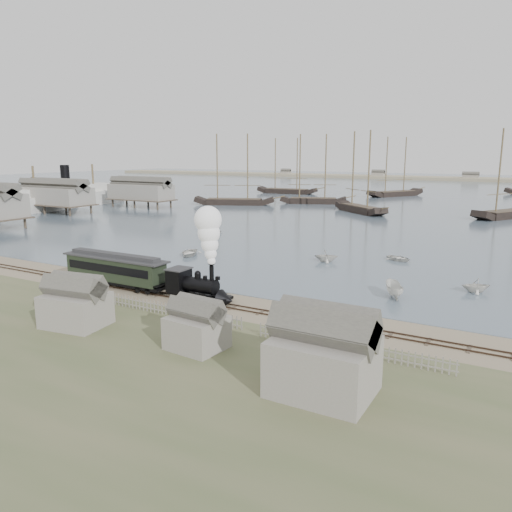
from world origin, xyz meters
The scene contains 26 objects.
ground centered at (0.00, 0.00, 0.00)m, with size 600.00×600.00×0.00m, color gray.
harbor_water centered at (0.00, 170.00, 0.03)m, with size 600.00×336.00×0.06m, color #4E606F.
rail_track centered at (0.00, -2.00, 0.04)m, with size 120.00×1.80×0.16m.
picket_fence_west centered at (-6.50, -7.00, 0.00)m, with size 19.00×0.10×1.20m, color gray, non-canonical shape.
picket_fence_east centered at (12.50, -7.50, 0.00)m, with size 15.00×0.10×1.20m, color gray, non-canonical shape.
shed_left centered at (-10.00, -13.00, 0.00)m, with size 5.00×4.00×4.10m, color gray, non-canonical shape.
shed_mid centered at (2.00, -12.00, 0.00)m, with size 4.00×3.50×3.60m, color gray, non-canonical shape.
shed_right centered at (13.00, -14.00, 0.00)m, with size 6.00×5.00×5.10m, color gray, non-canonical shape.
western_wharf centered at (-76.00, 40.00, 4.06)m, with size 36.00×56.00×8.00m, color gray, non-canonical shape.
far_spit centered at (0.00, 250.00, 0.00)m, with size 500.00×20.00×1.80m, color tan.
locomotive centered at (-4.25, -2.00, 4.26)m, with size 7.40×2.76×9.23m.
passenger_coach centered at (-16.40, -2.00, 2.09)m, with size 13.55×2.61×3.29m.
beached_dinghy centered at (-3.57, -0.15, 0.35)m, with size 3.41×2.43×0.71m, color silver.
steamship centered at (-89.00, 52.32, 5.73)m, with size 51.88×8.65×11.35m, color silver, non-canonical shape.
rowboat_0 centered at (-19.64, 15.59, 0.51)m, with size 4.31×3.08×0.89m, color silver.
rowboat_1 centered at (-0.93, 21.41, 0.89)m, with size 3.15×2.71×1.66m, color silver.
rowboat_2 centered at (11.45, 8.95, 0.82)m, with size 3.95×1.49×1.53m, color silver.
rowboat_3 centered at (7.48, 26.98, 0.43)m, with size 3.56×2.54×0.74m, color silver.
rowboat_4 centered at (18.51, 15.05, 0.84)m, with size 2.97×2.56×1.57m, color silver.
rowboat_6 centered at (-28.66, 34.55, 0.44)m, with size 3.66×2.61×0.76m, color silver.
schooner_0 centered at (-52.51, 80.16, 10.06)m, with size 22.60×5.22×20.00m, color black, non-canonical shape.
schooner_1 centered at (-33.99, 94.04, 10.06)m, with size 19.14×4.42×20.00m, color black, non-canonical shape.
schooner_2 centered at (-15.04, 79.10, 10.06)m, with size 19.05×4.40×20.00m, color black, non-canonical shape.
schooner_3 centered at (17.42, 85.95, 10.06)m, with size 20.88×4.82×20.00m, color black, non-canonical shape.
schooner_6 centered at (-57.24, 123.91, 10.06)m, with size 22.36×5.16×20.00m, color black, non-canonical shape.
schooner_7 centered at (-19.89, 132.01, 10.06)m, with size 22.59×5.21×20.00m, color black, non-canonical shape.
Camera 1 is at (23.51, -40.76, 14.53)m, focal length 35.00 mm.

